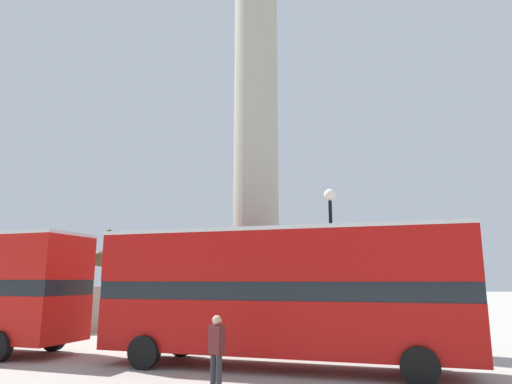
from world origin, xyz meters
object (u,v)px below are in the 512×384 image
object	(u,v)px
equestrian_statue	(105,302)
street_lamp	(332,252)
monument_column	(256,179)
bus_b	(280,290)
pedestrian_near_lamp	(216,347)

from	to	relation	value
equestrian_statue	street_lamp	size ratio (longest dim) A/B	0.89
monument_column	street_lamp	size ratio (longest dim) A/B	3.32
monument_column	street_lamp	xyz separation A→B (m)	(3.64, -2.85, -3.67)
monument_column	bus_b	distance (m)	8.22
monument_column	pedestrian_near_lamp	xyz separation A→B (m)	(1.20, -9.33, -6.35)
street_lamp	monument_column	bearing A→B (deg)	141.95
street_lamp	pedestrian_near_lamp	xyz separation A→B (m)	(-2.44, -6.48, -2.68)
bus_b	pedestrian_near_lamp	size ratio (longest dim) A/B	6.38
bus_b	pedestrian_near_lamp	world-z (taller)	bus_b
pedestrian_near_lamp	monument_column	bearing A→B (deg)	134.86
monument_column	bus_b	size ratio (longest dim) A/B	1.78
monument_column	bus_b	xyz separation A→B (m)	(2.23, -6.12, -5.02)
monument_column	pedestrian_near_lamp	distance (m)	11.35
monument_column	equestrian_statue	bearing A→B (deg)	163.82
street_lamp	pedestrian_near_lamp	world-z (taller)	street_lamp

